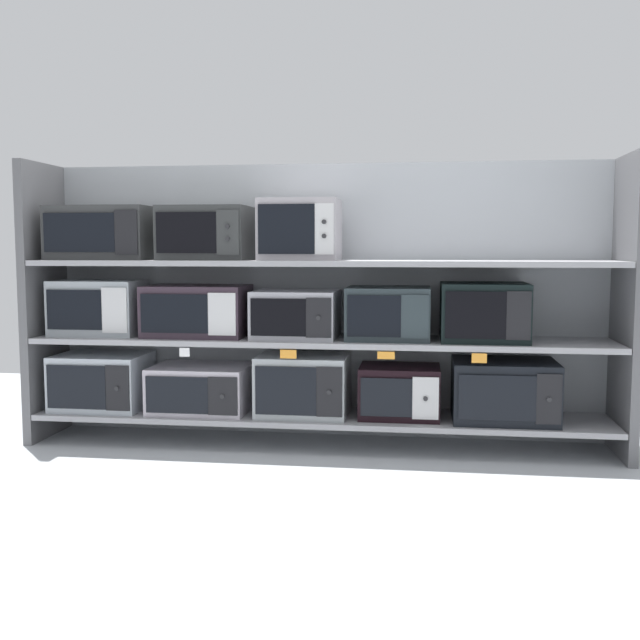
{
  "coord_description": "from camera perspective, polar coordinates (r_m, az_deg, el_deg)",
  "views": [
    {
      "loc": [
        0.55,
        -4.08,
        1.11
      ],
      "look_at": [
        0.0,
        0.0,
        0.71
      ],
      "focal_mm": 41.98,
      "sensor_mm": 36.0,
      "label": 1
    }
  ],
  "objects": [
    {
      "name": "microwave_10",
      "position": [
        4.45,
        -16.19,
        6.38
      ],
      "size": [
        0.57,
        0.37,
        0.3
      ],
      "color": "#303232",
      "rests_on": "shelf_2"
    },
    {
      "name": "microwave_11",
      "position": [
        4.25,
        -8.68,
        6.56
      ],
      "size": [
        0.49,
        0.38,
        0.3
      ],
      "color": "#2F3131",
      "rests_on": "shelf_2"
    },
    {
      "name": "upright_left",
      "position": [
        4.63,
        -20.28,
        1.34
      ],
      "size": [
        0.05,
        0.49,
        1.59
      ],
      "primitive_type": "cube",
      "color": "#5B5B5E",
      "rests_on": "ground"
    },
    {
      "name": "microwave_1",
      "position": [
        4.33,
        -9.03,
        -5.16
      ],
      "size": [
        0.54,
        0.43,
        0.26
      ],
      "color": "#B8B0BC",
      "rests_on": "shelf_0"
    },
    {
      "name": "price_tag_0",
      "position": [
        4.07,
        -10.29,
        -2.44
      ],
      "size": [
        0.06,
        0.0,
        0.05
      ],
      "primitive_type": "cube",
      "color": "white"
    },
    {
      "name": "upright_right",
      "position": [
        4.23,
        22.32,
        0.89
      ],
      "size": [
        0.05,
        0.49,
        1.59
      ],
      "primitive_type": "cube",
      "color": "#5B5B5E",
      "rests_on": "ground"
    },
    {
      "name": "microwave_5",
      "position": [
        4.48,
        -16.49,
        0.92
      ],
      "size": [
        0.49,
        0.35,
        0.31
      ],
      "color": "#9CA5AB",
      "rests_on": "shelf_1"
    },
    {
      "name": "microwave_2",
      "position": [
        4.19,
        -1.27,
        -4.93
      ],
      "size": [
        0.5,
        0.42,
        0.33
      ],
      "color": "#A0A7AA",
      "rests_on": "shelf_0"
    },
    {
      "name": "microwave_12",
      "position": [
        4.13,
        -1.53,
        6.89
      ],
      "size": [
        0.43,
        0.36,
        0.33
      ],
      "color": "#A39DA3",
      "rests_on": "shelf_2"
    },
    {
      "name": "microwave_9",
      "position": [
        4.1,
        12.37,
        0.6
      ],
      "size": [
        0.46,
        0.41,
        0.31
      ],
      "color": "black",
      "rests_on": "shelf_1"
    },
    {
      "name": "microwave_7",
      "position": [
        4.15,
        -1.83,
        0.45
      ],
      "size": [
        0.46,
        0.42,
        0.26
      ],
      "color": "#A4A4AD",
      "rests_on": "shelf_1"
    },
    {
      "name": "microwave_3",
      "position": [
        4.15,
        6.08,
        -5.44
      ],
      "size": [
        0.44,
        0.36,
        0.28
      ],
      "color": "black",
      "rests_on": "shelf_0"
    },
    {
      "name": "ground",
      "position": [
        3.32,
        -2.39,
        -14.09
      ],
      "size": [
        7.18,
        6.0,
        0.02
      ],
      "primitive_type": "cube",
      "color": "#B2B7BC"
    },
    {
      "name": "shelf_2",
      "position": [
        4.12,
        0.0,
        4.37
      ],
      "size": [
        3.18,
        0.49,
        0.03
      ],
      "primitive_type": "cube",
      "color": "#99999E"
    },
    {
      "name": "price_tag_2",
      "position": [
        3.87,
        5.06,
        -2.71
      ],
      "size": [
        0.09,
        0.0,
        0.04
      ],
      "primitive_type": "cube",
      "color": "orange"
    },
    {
      "name": "price_tag_1",
      "position": [
        3.93,
        -2.43,
        -2.62
      ],
      "size": [
        0.09,
        0.0,
        0.05
      ],
      "primitive_type": "cube",
      "color": "orange"
    },
    {
      "name": "microwave_6",
      "position": [
        4.28,
        -9.34,
        0.7
      ],
      "size": [
        0.56,
        0.39,
        0.29
      ],
      "color": "#342732",
      "rests_on": "shelf_1"
    },
    {
      "name": "microwave_0",
      "position": [
        4.53,
        -16.26,
        -4.49
      ],
      "size": [
        0.51,
        0.42,
        0.32
      ],
      "color": "#B0BAC3",
      "rests_on": "shelf_0"
    },
    {
      "name": "microwave_4",
      "position": [
        4.17,
        13.85,
        -5.23
      ],
      "size": [
        0.55,
        0.44,
        0.32
      ],
      "color": "black",
      "rests_on": "shelf_0"
    },
    {
      "name": "shelf_1",
      "position": [
        4.15,
        0.0,
        -1.58
      ],
      "size": [
        3.18,
        0.49,
        0.03
      ],
      "primitive_type": "cube",
      "color": "#99999E"
    },
    {
      "name": "price_tag_3",
      "position": [
        3.88,
        12.04,
        -2.86
      ],
      "size": [
        0.08,
        0.0,
        0.05
      ],
      "primitive_type": "cube",
      "color": "orange"
    },
    {
      "name": "microwave_8",
      "position": [
        4.09,
        5.24,
        0.52
      ],
      "size": [
        0.45,
        0.38,
        0.29
      ],
      "color": "#283236",
      "rests_on": "shelf_1"
    },
    {
      "name": "back_panel",
      "position": [
        4.39,
        0.47,
        1.47
      ],
      "size": [
        3.38,
        0.04,
        1.59
      ],
      "primitive_type": "cube",
      "color": "#9EA3A8",
      "rests_on": "ground"
    },
    {
      "name": "shelf_0",
      "position": [
        4.22,
        0.0,
        -7.38
      ],
      "size": [
        3.18,
        0.49,
        0.03
      ],
      "primitive_type": "cube",
      "color": "#99999E",
      "rests_on": "ground"
    }
  ]
}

